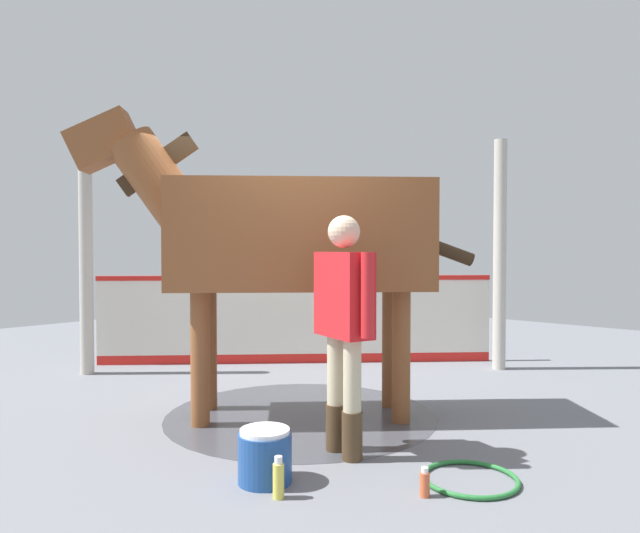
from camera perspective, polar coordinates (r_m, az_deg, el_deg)
ground_plane at (r=5.69m, az=-2.34°, el=-13.73°), size 16.00×16.00×0.02m
wet_patch at (r=5.44m, az=-1.89°, el=-14.33°), size 2.44×2.44×0.00m
barrier_wall at (r=7.74m, az=-2.32°, el=-5.49°), size 3.76×3.68×1.16m
roof_post_near at (r=7.53m, az=-21.94°, el=1.04°), size 0.16×0.16×2.87m
roof_post_far at (r=7.62m, az=17.20°, el=1.10°), size 0.16×0.16×2.87m
horse at (r=5.23m, az=-3.21°, el=3.03°), size 2.74×2.68×2.74m
handler at (r=4.24m, az=2.35°, el=-4.86°), size 0.37×0.67×1.75m
wash_bucket at (r=3.96m, az=-5.43°, el=-17.98°), size 0.35×0.35×0.35m
bottle_shampoo at (r=3.75m, az=-4.09°, el=-20.05°), size 0.07×0.07×0.26m
bottle_spray at (r=3.82m, az=10.22°, el=-20.16°), size 0.06×0.06×0.18m
hose_coil at (r=4.13m, az=14.50°, el=-19.47°), size 0.63×0.63×0.03m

